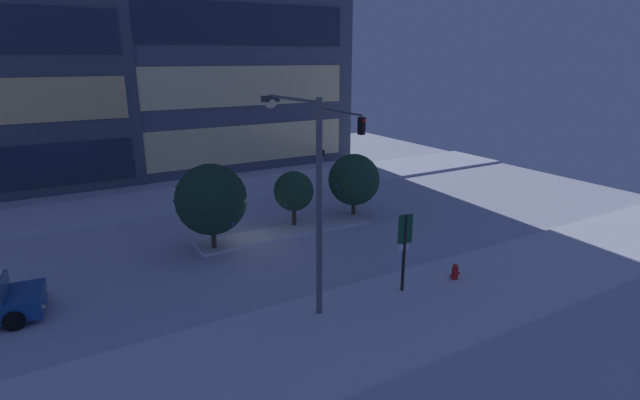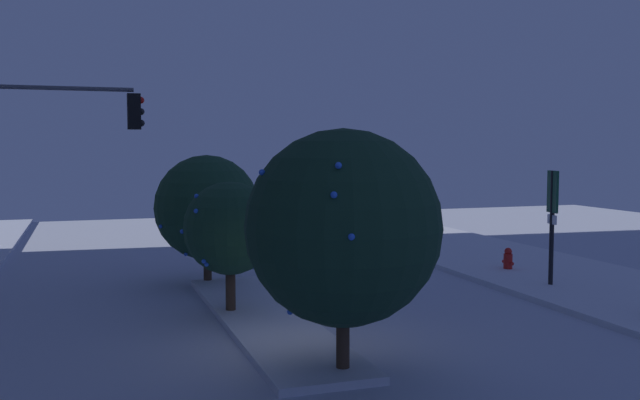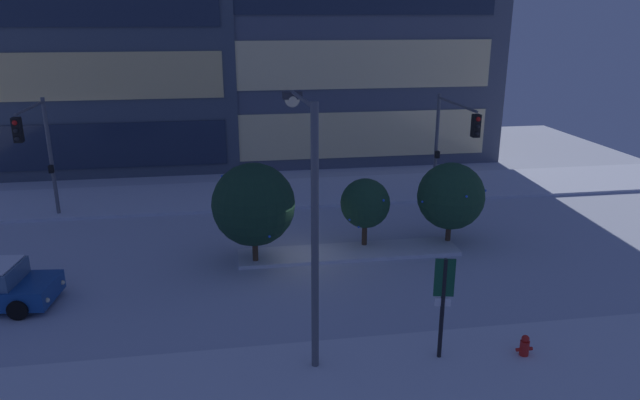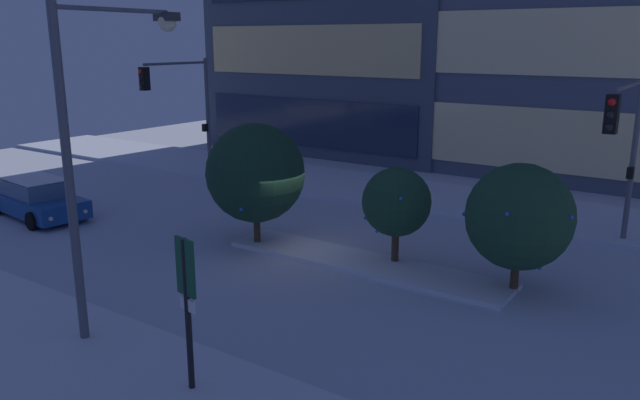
{
  "view_description": "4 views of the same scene",
  "coord_description": "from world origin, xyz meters",
  "px_view_note": "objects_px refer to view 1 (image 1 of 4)",
  "views": [
    {
      "loc": [
        -6.86,
        -20.09,
        8.5
      ],
      "look_at": [
        4.55,
        -0.48,
        1.7
      ],
      "focal_mm": 26.81,
      "sensor_mm": 36.0,
      "label": 1
    },
    {
      "loc": [
        -11.32,
        3.82,
        3.74
      ],
      "look_at": [
        2.86,
        -0.95,
        2.6
      ],
      "focal_mm": 39.35,
      "sensor_mm": 36.0,
      "label": 2
    },
    {
      "loc": [
        -1.62,
        -21.15,
        9.29
      ],
      "look_at": [
        1.82,
        0.45,
        2.31
      ],
      "focal_mm": 32.52,
      "sensor_mm": 36.0,
      "label": 3
    },
    {
      "loc": [
        11.99,
        -15.1,
        6.57
      ],
      "look_at": [
        1.48,
        0.17,
        1.82
      ],
      "focal_mm": 35.22,
      "sensor_mm": 36.0,
      "label": 4
    }
  ],
  "objects_px": {
    "parking_info_sign": "(404,244)",
    "decorated_tree_right_of_median": "(294,191)",
    "decorated_tree_left_of_median": "(354,180)",
    "street_lamp_arched": "(303,173)",
    "decorated_tree_median": "(211,200)",
    "fire_hydrant": "(455,273)",
    "traffic_light_corner_far_right": "(337,135)"
  },
  "relations": [
    {
      "from": "fire_hydrant",
      "to": "street_lamp_arched",
      "type": "bearing_deg",
      "value": 166.69
    },
    {
      "from": "parking_info_sign",
      "to": "decorated_tree_left_of_median",
      "type": "height_order",
      "value": "decorated_tree_left_of_median"
    },
    {
      "from": "decorated_tree_median",
      "to": "traffic_light_corner_far_right",
      "type": "bearing_deg",
      "value": 27.84
    },
    {
      "from": "street_lamp_arched",
      "to": "decorated_tree_median",
      "type": "xyz_separation_m",
      "value": [
        -1.19,
        6.46,
        -2.41
      ]
    },
    {
      "from": "traffic_light_corner_far_right",
      "to": "street_lamp_arched",
      "type": "bearing_deg",
      "value": -36.61
    },
    {
      "from": "parking_info_sign",
      "to": "decorated_tree_right_of_median",
      "type": "bearing_deg",
      "value": 12.46
    },
    {
      "from": "decorated_tree_left_of_median",
      "to": "fire_hydrant",
      "type": "bearing_deg",
      "value": -97.05
    },
    {
      "from": "traffic_light_corner_far_right",
      "to": "fire_hydrant",
      "type": "height_order",
      "value": "traffic_light_corner_far_right"
    },
    {
      "from": "traffic_light_corner_far_right",
      "to": "decorated_tree_left_of_median",
      "type": "height_order",
      "value": "traffic_light_corner_far_right"
    },
    {
      "from": "decorated_tree_median",
      "to": "fire_hydrant",
      "type": "bearing_deg",
      "value": -47.77
    },
    {
      "from": "street_lamp_arched",
      "to": "fire_hydrant",
      "type": "height_order",
      "value": "street_lamp_arched"
    },
    {
      "from": "fire_hydrant",
      "to": "decorated_tree_left_of_median",
      "type": "height_order",
      "value": "decorated_tree_left_of_median"
    },
    {
      "from": "traffic_light_corner_far_right",
      "to": "street_lamp_arched",
      "type": "xyz_separation_m",
      "value": [
        -8.67,
        -11.66,
        1.0
      ]
    },
    {
      "from": "street_lamp_arched",
      "to": "decorated_tree_left_of_median",
      "type": "height_order",
      "value": "street_lamp_arched"
    },
    {
      "from": "traffic_light_corner_far_right",
      "to": "parking_info_sign",
      "type": "height_order",
      "value": "traffic_light_corner_far_right"
    },
    {
      "from": "decorated_tree_right_of_median",
      "to": "fire_hydrant",
      "type": "bearing_deg",
      "value": -73.81
    },
    {
      "from": "traffic_light_corner_far_right",
      "to": "decorated_tree_right_of_median",
      "type": "height_order",
      "value": "traffic_light_corner_far_right"
    },
    {
      "from": "decorated_tree_left_of_median",
      "to": "decorated_tree_right_of_median",
      "type": "relative_size",
      "value": 1.18
    },
    {
      "from": "decorated_tree_median",
      "to": "decorated_tree_left_of_median",
      "type": "xyz_separation_m",
      "value": [
        8.22,
        0.83,
        -0.33
      ]
    },
    {
      "from": "fire_hydrant",
      "to": "decorated_tree_right_of_median",
      "type": "relative_size",
      "value": 0.26
    },
    {
      "from": "street_lamp_arched",
      "to": "decorated_tree_left_of_median",
      "type": "relative_size",
      "value": 2.09
    },
    {
      "from": "traffic_light_corner_far_right",
      "to": "decorated_tree_median",
      "type": "xyz_separation_m",
      "value": [
        -9.85,
        -5.2,
        -1.41
      ]
    },
    {
      "from": "decorated_tree_right_of_median",
      "to": "street_lamp_arched",
      "type": "bearing_deg",
      "value": -114.71
    },
    {
      "from": "traffic_light_corner_far_right",
      "to": "decorated_tree_right_of_median",
      "type": "xyz_separation_m",
      "value": [
        -5.26,
        -4.27,
        -1.9
      ]
    },
    {
      "from": "street_lamp_arched",
      "to": "decorated_tree_left_of_median",
      "type": "xyz_separation_m",
      "value": [
        7.03,
        7.29,
        -2.74
      ]
    },
    {
      "from": "street_lamp_arched",
      "to": "traffic_light_corner_far_right",
      "type": "bearing_deg",
      "value": -40.03
    },
    {
      "from": "decorated_tree_median",
      "to": "decorated_tree_left_of_median",
      "type": "distance_m",
      "value": 8.27
    },
    {
      "from": "parking_info_sign",
      "to": "decorated_tree_left_of_median",
      "type": "xyz_separation_m",
      "value": [
        3.47,
        8.4,
        0.11
      ]
    },
    {
      "from": "traffic_light_corner_far_right",
      "to": "parking_info_sign",
      "type": "xyz_separation_m",
      "value": [
        -5.11,
        -12.78,
        -1.85
      ]
    },
    {
      "from": "parking_info_sign",
      "to": "decorated_tree_right_of_median",
      "type": "relative_size",
      "value": 1.05
    },
    {
      "from": "decorated_tree_left_of_median",
      "to": "street_lamp_arched",
      "type": "bearing_deg",
      "value": -133.96
    },
    {
      "from": "street_lamp_arched",
      "to": "decorated_tree_median",
      "type": "distance_m",
      "value": 7.0
    }
  ]
}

